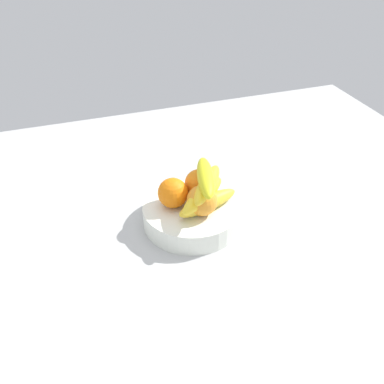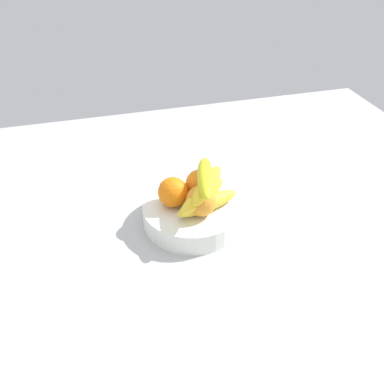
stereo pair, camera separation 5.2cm
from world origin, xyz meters
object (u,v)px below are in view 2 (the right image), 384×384
orange_front_right (201,201)px  orange_front_left (173,192)px  banana_bunch (205,190)px  orange_center (200,184)px  fruit_bowl (192,214)px

orange_front_right → orange_front_left: bearing=137.0°
banana_bunch → orange_front_left: bearing=155.2°
orange_center → banana_bunch: (-0.13, -4.97, 1.54)cm
fruit_bowl → orange_center: size_ratio=3.31×
fruit_bowl → orange_front_right: 7.66cm
fruit_bowl → orange_center: (2.98, 3.09, 6.53)cm
banana_bunch → orange_front_right: bearing=-130.2°
fruit_bowl → orange_center: bearing=46.0°
fruit_bowl → orange_front_right: (1.23, -3.81, 6.53)cm
fruit_bowl → orange_front_left: size_ratio=3.31×
orange_front_left → orange_front_right: same height
fruit_bowl → orange_front_left: (-4.45, 1.49, 6.53)cm
orange_front_left → banana_bunch: 8.19cm
orange_center → banana_bunch: size_ratio=0.42×
orange_front_right → orange_center: size_ratio=1.00×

